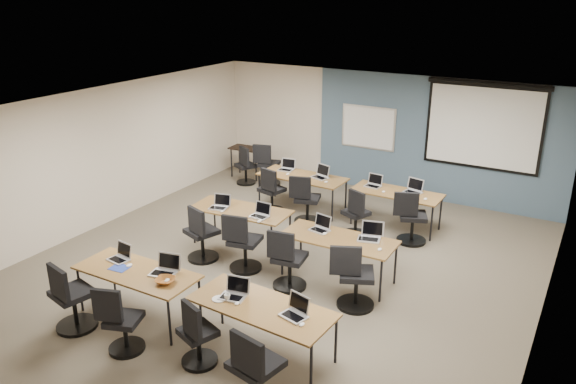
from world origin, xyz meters
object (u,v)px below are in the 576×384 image
Objects in this scene: task_chair_7 at (354,281)px; laptop_11 at (414,189)px; training_table_back_left at (302,178)px; task_chair_3 at (254,375)px; task_chair_5 at (243,247)px; laptop_8 at (287,167)px; laptop_2 at (234,292)px; laptop_9 at (321,174)px; laptop_4 at (220,205)px; spare_chair_b at (245,169)px; laptop_6 at (321,227)px; task_chair_8 at (271,194)px; whiteboard at (368,128)px; training_table_mid_left at (241,212)px; task_chair_10 at (356,217)px; task_chair_9 at (306,203)px; training_table_back_right at (397,194)px; task_chair_1 at (120,325)px; task_chair_2 at (197,339)px; laptop_0 at (120,256)px; spare_chair_a at (267,168)px; task_chair_0 at (71,302)px; laptop_5 at (261,213)px; task_chair_4 at (201,238)px; training_table_mid_right at (339,240)px; training_table_front_left at (137,274)px; task_chair_11 at (411,221)px; laptop_10 at (374,183)px; laptop_3 at (296,311)px; laptop_7 at (370,235)px; task_chair_6 at (287,264)px; training_table_front_right at (262,309)px; utility_table at (247,152)px.

task_chair_7 is 3.31m from laptop_11.
training_table_back_left is 6.08m from task_chair_3.
task_chair_5 is 3.28× the size of laptop_8.
laptop_9 is at bearing 93.08° from laptop_2.
laptop_4 reaches higher than spare_chair_b.
task_chair_8 is (-2.04, 1.76, -0.38)m from laptop_6.
whiteboard is at bearing 85.95° from task_chair_7.
task_chair_10 is at bearing 38.12° from training_table_mid_left.
laptop_8 is 0.31× the size of task_chair_9.
task_chair_8 reaches higher than laptop_4.
task_chair_1 is at bearing -105.70° from training_table_back_right.
task_chair_2 is 0.99× the size of task_chair_10.
spare_chair_a is at bearing 107.42° from laptop_0.
laptop_4 reaches higher than training_table_mid_left.
task_chair_5 is (1.05, 2.60, -0.01)m from task_chair_0.
laptop_6 reaches higher than laptop_0.
laptop_4 reaches higher than laptop_5.
task_chair_4 reaches higher than task_chair_2.
laptop_0 is at bearing 168.47° from laptop_2.
training_table_mid_right is at bearing 50.32° from laptop_0.
spare_chair_a is at bearing 131.93° from task_chair_3.
laptop_9 is (0.39, 4.93, 0.11)m from training_table_front_left.
task_chair_10 reaches higher than training_table_mid_left.
training_table_back_left is 1.82× the size of task_chair_11.
task_chair_1 is 3.11× the size of laptop_10.
task_chair_9 is at bearing 69.94° from task_chair_1.
training_table_mid_right is 2.33m from laptop_3.
laptop_7 is 1.74m from task_chair_10.
spare_chair_a is (-1.83, 0.82, -0.38)m from laptop_9.
training_table_back_left is 0.41m from laptop_9.
task_chair_5 reaches higher than laptop_11.
task_chair_5 is at bearing -138.54° from laptop_6.
spare_chair_b is at bearing 151.88° from laptop_8.
training_table_mid_left is 3.39m from laptop_11.
training_table_back_left is at bearing 122.19° from laptop_7.
task_chair_3 reaches higher than task_chair_10.
task_chair_8 is (-0.88, 1.77, -0.38)m from laptop_5.
laptop_6 reaches higher than task_chair_2.
task_chair_2 is (-0.56, -2.87, -0.30)m from training_table_mid_right.
task_chair_6 is at bearing 63.46° from task_chair_0.
task_chair_7 is at bearing -112.92° from task_chair_11.
task_chair_5 is 3.33× the size of laptop_10.
task_chair_0 is at bearing -159.10° from training_table_front_right.
laptop_9 is (0.87, -0.08, 0.00)m from laptop_8.
laptop_0 is at bearing 94.97° from task_chair_0.
laptop_4 is 0.31× the size of task_chair_5.
task_chair_4 is 1.00× the size of task_chair_6.
spare_chair_b is at bearing 161.72° from training_table_back_left.
training_table_front_right is 1.86× the size of task_chair_9.
task_chair_9 is at bearing -37.56° from utility_table.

